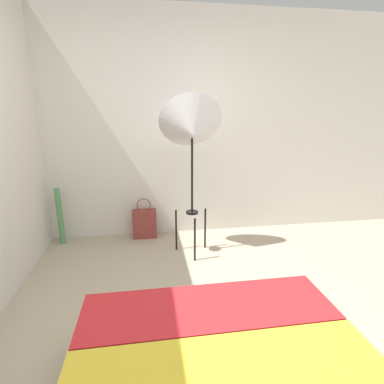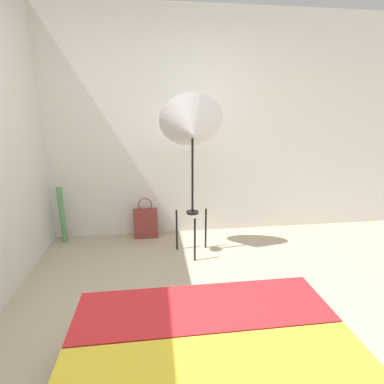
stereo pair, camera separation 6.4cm
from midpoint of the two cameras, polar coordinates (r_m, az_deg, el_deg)
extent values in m
plane|color=tan|center=(2.08, 2.08, -31.00)|extent=(14.00, 14.00, 0.00)
cube|color=silver|center=(3.58, -3.51, 12.18)|extent=(8.00, 0.05, 2.60)
cube|color=gold|center=(1.54, 6.79, -31.28)|extent=(1.45, 0.44, 0.04)
cube|color=red|center=(1.87, 3.19, -21.32)|extent=(1.45, 0.44, 0.04)
cylinder|color=black|center=(3.06, 1.15, -9.10)|extent=(0.02, 0.02, 0.46)
cylinder|color=black|center=(3.30, -2.37, -7.24)|extent=(0.02, 0.02, 0.46)
cylinder|color=black|center=(3.34, 3.18, -6.96)|extent=(0.02, 0.02, 0.46)
cylinder|color=black|center=(3.15, 0.66, -3.89)|extent=(0.13, 0.13, 0.02)
cylinder|color=black|center=(3.03, 0.69, 3.87)|extent=(0.02, 0.02, 0.87)
cone|color=silver|center=(2.98, 0.72, 12.09)|extent=(0.64, 0.55, 0.66)
cube|color=brown|center=(3.68, -8.29, -5.93)|extent=(0.28, 0.13, 0.35)
torus|color=brown|center=(3.60, -8.44, -2.43)|extent=(0.17, 0.01, 0.17)
cylinder|color=#56995B|center=(3.74, -23.06, -4.10)|extent=(0.06, 0.06, 0.66)
camera|label=1|loc=(0.03, -89.37, 0.18)|focal=28.00mm
camera|label=2|loc=(0.03, 90.63, -0.18)|focal=28.00mm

